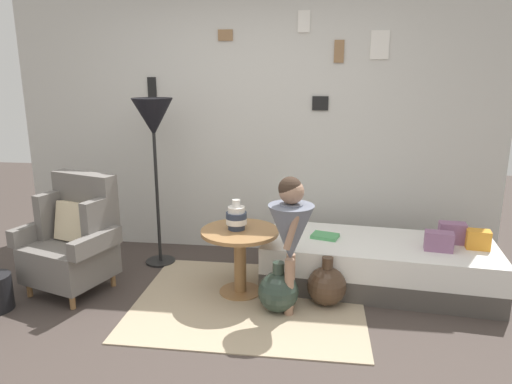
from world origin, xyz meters
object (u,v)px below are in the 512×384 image
object	(u,v)px
book_on_daybed	(325,236)
vase_striped	(236,217)
daybed	(378,264)
armchair	(74,239)
demijohn_near	(278,291)
person_child	(291,228)
floor_lamp	(153,124)
demijohn_far	(327,285)
side_table	(240,247)

from	to	relation	value
book_on_daybed	vase_striped	bearing A→B (deg)	-156.25
book_on_daybed	daybed	bearing A→B (deg)	-5.56
armchair	vase_striped	distance (m)	1.37
armchair	demijohn_near	size ratio (longest dim) A/B	2.43
daybed	demijohn_near	world-z (taller)	same
daybed	person_child	xyz separation A→B (m)	(-0.72, -0.56, 0.47)
daybed	book_on_daybed	distance (m)	0.50
daybed	person_child	distance (m)	1.02
daybed	armchair	bearing A→B (deg)	-171.58
floor_lamp	demijohn_far	bearing A→B (deg)	-22.20
armchair	book_on_daybed	size ratio (longest dim) A/B	4.41
vase_striped	floor_lamp	size ratio (longest dim) A/B	0.16
side_table	demijohn_far	distance (m)	0.76
floor_lamp	demijohn_near	world-z (taller)	floor_lamp
demijohn_near	demijohn_far	world-z (taller)	demijohn_near
demijohn_far	daybed	bearing A→B (deg)	42.28
person_child	floor_lamp	bearing A→B (deg)	148.09
daybed	person_child	size ratio (longest dim) A/B	1.85
book_on_daybed	demijohn_near	distance (m)	0.73
vase_striped	book_on_daybed	size ratio (longest dim) A/B	1.13
armchair	side_table	world-z (taller)	armchair
daybed	side_table	distance (m)	1.19
daybed	side_table	bearing A→B (deg)	-165.86
armchair	book_on_daybed	distance (m)	2.11
person_child	demijohn_far	world-z (taller)	person_child
daybed	floor_lamp	distance (m)	2.32
daybed	demijohn_near	xyz separation A→B (m)	(-0.80, -0.55, -0.04)
floor_lamp	armchair	bearing A→B (deg)	-129.32
demijohn_near	book_on_daybed	bearing A→B (deg)	59.34
demijohn_near	daybed	bearing A→B (deg)	34.35
armchair	demijohn_far	bearing A→B (deg)	-0.56
demijohn_near	demijohn_far	bearing A→B (deg)	22.70
floor_lamp	person_child	size ratio (longest dim) A/B	1.47
floor_lamp	demijohn_near	size ratio (longest dim) A/B	3.92
demijohn_near	demijohn_far	distance (m)	0.40
side_table	person_child	xyz separation A→B (m)	(0.43, -0.27, 0.27)
daybed	floor_lamp	size ratio (longest dim) A/B	1.26
armchair	daybed	bearing A→B (deg)	8.42
person_child	book_on_daybed	xyz separation A→B (m)	(0.26, 0.60, -0.26)
book_on_daybed	demijohn_far	xyz separation A→B (m)	(0.02, -0.44, -0.26)
vase_striped	person_child	bearing A→B (deg)	-32.10
demijohn_far	book_on_daybed	bearing A→B (deg)	92.36
side_table	book_on_daybed	xyz separation A→B (m)	(0.69, 0.33, 0.01)
book_on_daybed	floor_lamp	bearing A→B (deg)	172.47
daybed	vase_striped	size ratio (longest dim) A/B	7.94
demijohn_far	demijohn_near	bearing A→B (deg)	-157.30
armchair	floor_lamp	size ratio (longest dim) A/B	0.62
armchair	floor_lamp	distance (m)	1.20
person_child	demijohn_near	world-z (taller)	person_child
demijohn_near	side_table	bearing A→B (deg)	142.28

